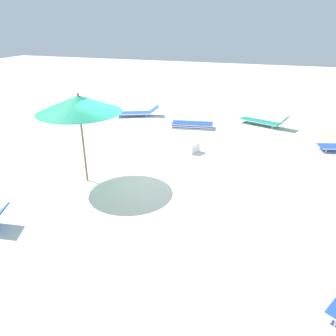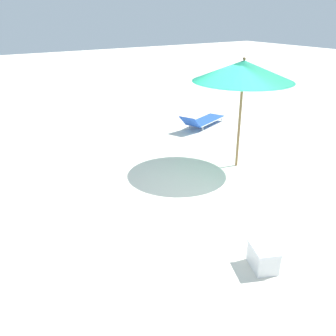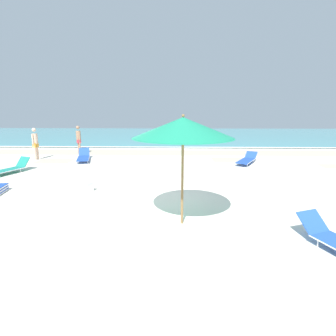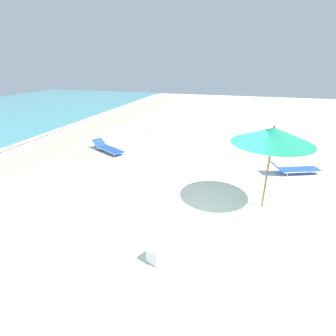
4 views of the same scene
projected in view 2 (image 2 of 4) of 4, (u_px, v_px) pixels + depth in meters
The scene contains 4 objects.
ground_plane at pixel (210, 193), 8.26m from camera, with size 60.00×60.00×0.16m.
beach_umbrella at pixel (243, 71), 8.60m from camera, with size 2.37×2.37×2.66m.
sun_lounger_mid_beach_solo at pixel (203, 121), 12.56m from camera, with size 1.34×2.17×0.55m.
cooler_box at pixel (263, 257), 5.70m from camera, with size 0.60×0.52×0.37m.
Camera 2 is at (-5.69, 4.80, 3.68)m, focal length 40.00 mm.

